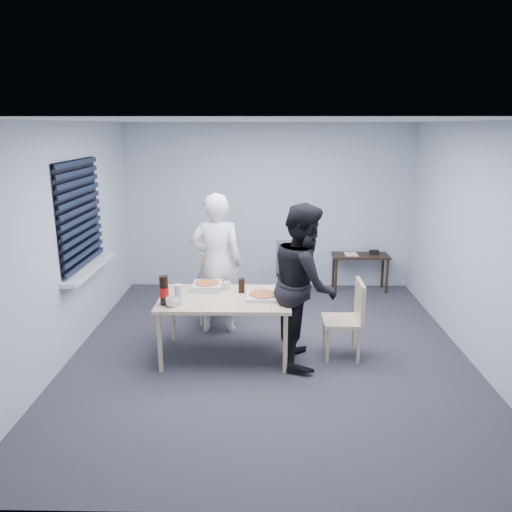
{
  "coord_description": "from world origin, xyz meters",
  "views": [
    {
      "loc": [
        -0.05,
        -5.32,
        2.55
      ],
      "look_at": [
        -0.16,
        0.1,
        1.13
      ],
      "focal_mm": 35.0,
      "sensor_mm": 36.0,
      "label": 1
    }
  ],
  "objects_px": {
    "dining_table": "(225,302)",
    "backpack": "(288,257)",
    "mug_a": "(171,302)",
    "person_white": "(217,264)",
    "person_black": "(304,284)",
    "stool": "(287,278)",
    "mug_b": "(227,286)",
    "side_table": "(360,260)",
    "chair_right": "(350,314)",
    "soda_bottle": "(164,291)",
    "chair_far": "(216,283)"
  },
  "relations": [
    {
      "from": "stool",
      "to": "mug_b",
      "type": "relative_size",
      "value": 4.58
    },
    {
      "from": "chair_right",
      "to": "stool",
      "type": "distance_m",
      "value": 1.96
    },
    {
      "from": "backpack",
      "to": "chair_far",
      "type": "bearing_deg",
      "value": -143.98
    },
    {
      "from": "person_white",
      "to": "mug_b",
      "type": "distance_m",
      "value": 0.5
    },
    {
      "from": "stool",
      "to": "side_table",
      "type": "bearing_deg",
      "value": 24.15
    },
    {
      "from": "dining_table",
      "to": "chair_far",
      "type": "bearing_deg",
      "value": 101.05
    },
    {
      "from": "stool",
      "to": "backpack",
      "type": "distance_m",
      "value": 0.33
    },
    {
      "from": "person_black",
      "to": "side_table",
      "type": "bearing_deg",
      "value": -23.67
    },
    {
      "from": "chair_right",
      "to": "person_black",
      "type": "height_order",
      "value": "person_black"
    },
    {
      "from": "soda_bottle",
      "to": "chair_far",
      "type": "bearing_deg",
      "value": 73.07
    },
    {
      "from": "backpack",
      "to": "mug_a",
      "type": "xyz_separation_m",
      "value": [
        -1.31,
        -2.14,
        0.07
      ]
    },
    {
      "from": "side_table",
      "to": "backpack",
      "type": "xyz_separation_m",
      "value": [
        -1.17,
        -0.54,
        0.18
      ]
    },
    {
      "from": "chair_far",
      "to": "mug_b",
      "type": "bearing_deg",
      "value": -75.43
    },
    {
      "from": "person_white",
      "to": "person_black",
      "type": "relative_size",
      "value": 1.0
    },
    {
      "from": "side_table",
      "to": "mug_a",
      "type": "height_order",
      "value": "mug_a"
    },
    {
      "from": "side_table",
      "to": "stool",
      "type": "distance_m",
      "value": 1.3
    },
    {
      "from": "chair_far",
      "to": "chair_right",
      "type": "xyz_separation_m",
      "value": [
        1.61,
        -1.1,
        0.0
      ]
    },
    {
      "from": "person_black",
      "to": "mug_b",
      "type": "distance_m",
      "value": 0.95
    },
    {
      "from": "chair_right",
      "to": "mug_a",
      "type": "distance_m",
      "value": 1.97
    },
    {
      "from": "chair_right",
      "to": "soda_bottle",
      "type": "relative_size",
      "value": 2.85
    },
    {
      "from": "side_table",
      "to": "mug_a",
      "type": "xyz_separation_m",
      "value": [
        -2.48,
        -2.68,
        0.25
      ]
    },
    {
      "from": "backpack",
      "to": "mug_b",
      "type": "height_order",
      "value": "backpack"
    },
    {
      "from": "dining_table",
      "to": "chair_far",
      "type": "xyz_separation_m",
      "value": [
        -0.22,
        1.1,
        -0.13
      ]
    },
    {
      "from": "chair_far",
      "to": "side_table",
      "type": "height_order",
      "value": "chair_far"
    },
    {
      "from": "chair_right",
      "to": "side_table",
      "type": "xyz_separation_m",
      "value": [
        0.55,
        2.38,
        -0.01
      ]
    },
    {
      "from": "side_table",
      "to": "mug_b",
      "type": "xyz_separation_m",
      "value": [
        -1.95,
        -2.11,
        0.25
      ]
    },
    {
      "from": "chair_far",
      "to": "mug_b",
      "type": "xyz_separation_m",
      "value": [
        0.22,
        -0.83,
        0.24
      ]
    },
    {
      "from": "backpack",
      "to": "dining_table",
      "type": "bearing_deg",
      "value": -113.49
    },
    {
      "from": "soda_bottle",
      "to": "chair_right",
      "type": "bearing_deg",
      "value": 6.7
    },
    {
      "from": "mug_b",
      "to": "soda_bottle",
      "type": "bearing_deg",
      "value": -140.88
    },
    {
      "from": "side_table",
      "to": "backpack",
      "type": "relative_size",
      "value": 1.92
    },
    {
      "from": "side_table",
      "to": "mug_a",
      "type": "distance_m",
      "value": 3.66
    },
    {
      "from": "person_black",
      "to": "stool",
      "type": "relative_size",
      "value": 3.86
    },
    {
      "from": "person_black",
      "to": "mug_b",
      "type": "relative_size",
      "value": 17.7
    },
    {
      "from": "chair_right",
      "to": "mug_a",
      "type": "height_order",
      "value": "chair_right"
    },
    {
      "from": "mug_a",
      "to": "chair_right",
      "type": "bearing_deg",
      "value": 8.89
    },
    {
      "from": "chair_right",
      "to": "backpack",
      "type": "height_order",
      "value": "backpack"
    },
    {
      "from": "dining_table",
      "to": "backpack",
      "type": "distance_m",
      "value": 1.99
    },
    {
      "from": "person_white",
      "to": "mug_a",
      "type": "relative_size",
      "value": 14.39
    },
    {
      "from": "stool",
      "to": "mug_a",
      "type": "bearing_deg",
      "value": -121.32
    },
    {
      "from": "person_white",
      "to": "mug_a",
      "type": "distance_m",
      "value": 1.11
    },
    {
      "from": "mug_a",
      "to": "mug_b",
      "type": "xyz_separation_m",
      "value": [
        0.54,
        0.57,
        -0.0
      ]
    },
    {
      "from": "backpack",
      "to": "mug_b",
      "type": "distance_m",
      "value": 1.75
    },
    {
      "from": "soda_bottle",
      "to": "mug_b",
      "type": "bearing_deg",
      "value": 39.12
    },
    {
      "from": "chair_right",
      "to": "stool",
      "type": "bearing_deg",
      "value": 108.47
    },
    {
      "from": "chair_far",
      "to": "person_black",
      "type": "xyz_separation_m",
      "value": [
        1.09,
        -1.18,
        0.37
      ]
    },
    {
      "from": "chair_far",
      "to": "chair_right",
      "type": "bearing_deg",
      "value": -34.43
    },
    {
      "from": "person_white",
      "to": "person_black",
      "type": "distance_m",
      "value": 1.3
    },
    {
      "from": "person_black",
      "to": "stool",
      "type": "distance_m",
      "value": 2.01
    },
    {
      "from": "mug_b",
      "to": "soda_bottle",
      "type": "xyz_separation_m",
      "value": [
        -0.62,
        -0.51,
        0.1
      ]
    }
  ]
}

